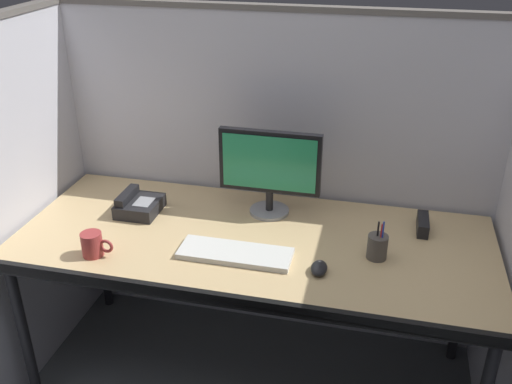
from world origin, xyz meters
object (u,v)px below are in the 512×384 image
(monitor_center, at_px, (270,167))
(computer_mouse, at_px, (319,268))
(coffee_mug, at_px, (93,244))
(keyboard_main, at_px, (235,253))
(desk, at_px, (252,250))
(desk_phone, at_px, (138,205))
(pen_cup, at_px, (377,247))
(red_stapler, at_px, (423,224))

(monitor_center, bearing_deg, computer_mouse, -55.92)
(coffee_mug, bearing_deg, computer_mouse, 5.73)
(monitor_center, distance_m, keyboard_main, 0.42)
(desk, xyz_separation_m, keyboard_main, (-0.03, -0.13, 0.06))
(monitor_center, height_order, keyboard_main, monitor_center)
(computer_mouse, relative_size, desk_phone, 0.51)
(monitor_center, xyz_separation_m, pen_cup, (0.47, -0.25, -0.17))
(computer_mouse, xyz_separation_m, desk_phone, (-0.82, 0.27, 0.02))
(desk, distance_m, red_stapler, 0.70)
(desk, relative_size, coffee_mug, 15.08)
(pen_cup, bearing_deg, desk_phone, 172.83)
(pen_cup, xyz_separation_m, coffee_mug, (-1.04, -0.23, -0.00))
(keyboard_main, height_order, desk_phone, desk_phone)
(computer_mouse, xyz_separation_m, red_stapler, (0.37, 0.39, 0.01))
(keyboard_main, distance_m, pen_cup, 0.53)
(monitor_center, xyz_separation_m, red_stapler, (0.64, -0.00, -0.19))
(monitor_center, relative_size, keyboard_main, 1.00)
(keyboard_main, bearing_deg, pen_cup, 12.08)
(keyboard_main, height_order, pen_cup, pen_cup)
(computer_mouse, relative_size, pen_cup, 0.60)
(keyboard_main, bearing_deg, desk, 75.51)
(desk, distance_m, monitor_center, 0.35)
(keyboard_main, distance_m, desk_phone, 0.55)
(desk, height_order, computer_mouse, computer_mouse)
(red_stapler, bearing_deg, desk, -160.95)
(computer_mouse, distance_m, coffee_mug, 0.85)
(desk, bearing_deg, desk_phone, 168.66)
(pen_cup, relative_size, coffee_mug, 1.28)
(keyboard_main, bearing_deg, computer_mouse, -5.88)
(desk_phone, bearing_deg, monitor_center, 12.83)
(red_stapler, height_order, coffee_mug, coffee_mug)
(desk, height_order, monitor_center, monitor_center)
(computer_mouse, bearing_deg, coffee_mug, -174.27)
(monitor_center, distance_m, coffee_mug, 0.77)
(keyboard_main, xyz_separation_m, red_stapler, (0.69, 0.36, 0.02))
(pen_cup, relative_size, red_stapler, 1.07)
(monitor_center, relative_size, desk_phone, 2.26)
(pen_cup, bearing_deg, monitor_center, 151.51)
(coffee_mug, bearing_deg, monitor_center, 39.99)
(computer_mouse, relative_size, coffee_mug, 0.76)
(computer_mouse, height_order, red_stapler, red_stapler)
(desk, relative_size, red_stapler, 12.67)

